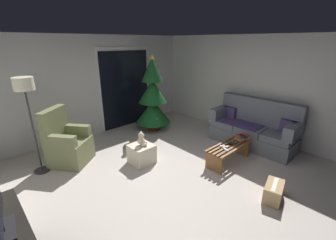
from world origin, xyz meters
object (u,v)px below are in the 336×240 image
Objects in this scene: book_stack at (242,138)px; cardboard_box_taped_mid_floor at (274,192)px; remote_black at (229,144)px; christmas_tree at (153,98)px; couch at (253,129)px; teddy_bear_cream at (142,140)px; remote_white at (224,147)px; remote_graphite at (233,143)px; armchair at (67,144)px; remote_silver at (226,149)px; floor_lamp at (26,94)px; cell_phone at (242,135)px; ottoman at (142,154)px; coffee_table at (229,151)px.

book_stack is 0.58× the size of cardboard_box_taped_mid_floor.
remote_black is 0.31× the size of cardboard_box_taped_mid_floor.
remote_black is at bearing -90.09° from christmas_tree.
teddy_bear_cream is at bearing 155.62° from couch.
couch is 1.28m from remote_white.
remote_graphite is 0.14× the size of armchair.
remote_black and remote_graphite have the same top height.
remote_silver is at bearing -49.09° from teddy_bear_cream.
couch is at bearing -64.79° from christmas_tree.
armchair is 1.22m from floor_lamp.
cardboard_box_taped_mid_floor is at bearing -60.38° from armchair.
teddy_bear_cream is at bearing 147.93° from cell_phone.
remote_silver is 0.14× the size of armchair.
cardboard_box_taped_mid_floor is at bearing -129.15° from book_stack.
floor_lamp reaches higher than armchair.
remote_silver and remote_graphite have the same top height.
christmas_tree is 3.66m from cardboard_box_taped_mid_floor.
couch is 12.54× the size of remote_graphite.
teddy_bear_cream reaches higher than book_stack.
remote_black is at bearing -135.85° from remote_silver.
armchair is at bearing -2.95° from floor_lamp.
ottoman is (-1.44, 1.19, -0.19)m from remote_graphite.
remote_black is 1.28m from cardboard_box_taped_mid_floor.
ottoman is 2.45m from cardboard_box_taped_mid_floor.
cell_phone is at bearing -155.33° from remote_silver.
remote_black is at bearing 170.17° from cell_phone.
remote_graphite is at bearing 171.76° from cell_phone.
book_stack is 1.42m from cardboard_box_taped_mid_floor.
couch is at bearing 151.88° from remote_white.
coffee_table reaches higher than cardboard_box_taped_mid_floor.
couch is 1.11m from remote_black.
floor_lamp reaches higher than teddy_bear_cream.
ottoman is at bearing -24.35° from remote_silver.
remote_silver is (-0.08, -0.09, 0.00)m from remote_white.
cell_phone is (0.38, -0.06, 0.25)m from coffee_table.
remote_white is 0.09× the size of floor_lamp.
armchair is at bearing -74.29° from remote_white.
christmas_tree is (0.26, 2.49, 0.52)m from remote_silver.
book_stack is at bearing -39.18° from armchair.
couch reaches higher than coffee_table.
teddy_bear_cream is at bearing -42.14° from ottoman.
coffee_table is 3.24m from armchair.
couch is 12.54× the size of remote_silver.
remote_silver is 3.69m from floor_lamp.
christmas_tree is 4.10× the size of cardboard_box_taped_mid_floor.
couch is 1.78× the size of coffee_table.
armchair reaches higher than remote_silver.
remote_white is 1.08× the size of cell_phone.
cell_phone is 2.08m from teddy_bear_cream.
remote_graphite is 3.92m from floor_lamp.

